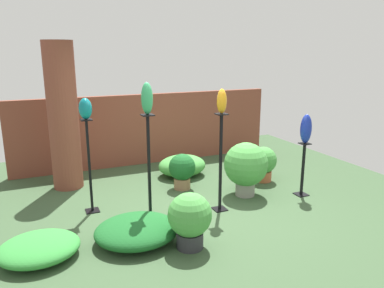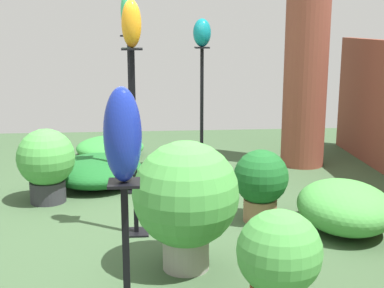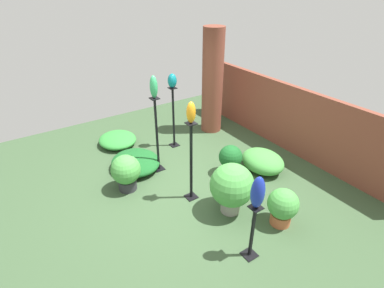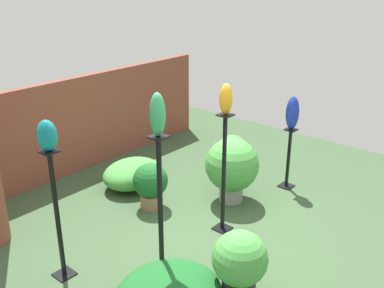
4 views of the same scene
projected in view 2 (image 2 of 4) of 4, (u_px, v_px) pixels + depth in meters
ground_plane at (150, 221)px, 4.65m from camera, size 8.00×8.00×0.00m
brick_pillar at (306, 59)px, 6.24m from camera, size 0.51×0.51×2.56m
pedestal_amber at (135, 151)px, 4.23m from camera, size 0.20×0.20×1.50m
pedestal_cobalt at (127, 273)px, 2.79m from camera, size 0.20×0.20×0.91m
pedestal_teal at (202, 115)px, 6.07m from camera, size 0.20×0.20×1.43m
pedestal_jade at (131, 121)px, 5.32m from camera, size 0.20×0.20×1.57m
art_vase_amber at (131, 24)px, 4.02m from camera, size 0.14×0.15×0.36m
art_vase_cobalt at (123, 135)px, 2.62m from camera, size 0.18×0.19×0.48m
art_vase_teal at (202, 33)px, 5.86m from camera, size 0.19×0.20×0.31m
art_vase_jade at (128, 12)px, 5.09m from camera, size 0.16×0.14×0.42m
potted_plant_back_center at (261, 181)px, 4.58m from camera, size 0.47×0.47×0.63m
potted_plant_mid_left at (46, 162)px, 5.08m from camera, size 0.55×0.55×0.71m
potted_plant_front_right at (279, 259)px, 3.07m from camera, size 0.50×0.50×0.65m
potted_plant_walkway_edge at (186, 197)px, 3.65m from camera, size 0.74×0.74×0.91m
foliage_bed_east at (110, 147)px, 6.86m from camera, size 0.95×0.86×0.25m
foliage_bed_west at (97, 170)px, 5.71m from camera, size 1.09×0.98×0.29m
foliage_bed_center at (345, 207)px, 4.42m from camera, size 0.94×0.77×0.41m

